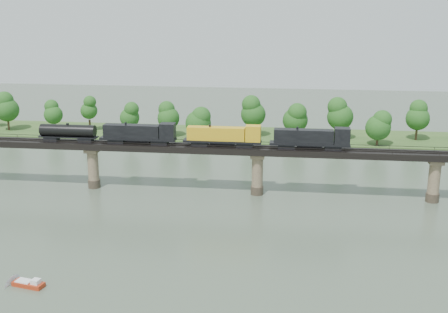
# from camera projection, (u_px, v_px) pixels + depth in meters

# --- Properties ---
(ground) EXTENTS (400.00, 400.00, 0.00)m
(ground) POSITION_uv_depth(u_px,v_px,m) (246.00, 247.00, 104.21)
(ground) COLOR #3D4C3B
(ground) RESTS_ON ground
(far_bank) EXTENTS (300.00, 24.00, 1.60)m
(far_bank) POSITION_uv_depth(u_px,v_px,m) (269.00, 137.00, 185.29)
(far_bank) COLOR #305020
(far_bank) RESTS_ON ground
(bridge) EXTENTS (236.00, 30.00, 11.50)m
(bridge) POSITION_uv_depth(u_px,v_px,m) (257.00, 172.00, 131.45)
(bridge) COLOR #473A2D
(bridge) RESTS_ON ground
(bridge_superstructure) EXTENTS (220.00, 4.90, 0.75)m
(bridge_superstructure) POSITION_uv_depth(u_px,v_px,m) (258.00, 146.00, 129.77)
(bridge_superstructure) COLOR black
(bridge_superstructure) RESTS_ON bridge
(far_treeline) EXTENTS (289.06, 17.54, 13.60)m
(far_treeline) POSITION_uv_depth(u_px,v_px,m) (243.00, 115.00, 179.87)
(far_treeline) COLOR #382619
(far_treeline) RESTS_ON far_bank
(freight_train) EXTENTS (73.87, 2.88, 5.08)m
(freight_train) POSITION_uv_depth(u_px,v_px,m) (194.00, 135.00, 131.01)
(freight_train) COLOR black
(freight_train) RESTS_ON bridge
(motorboat) EXTENTS (5.46, 2.88, 1.45)m
(motorboat) POSITION_uv_depth(u_px,v_px,m) (29.00, 283.00, 89.69)
(motorboat) COLOR #A02B12
(motorboat) RESTS_ON ground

